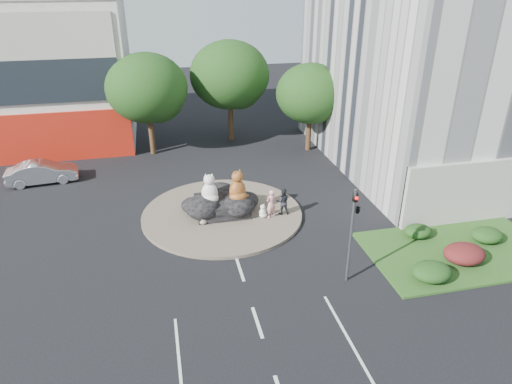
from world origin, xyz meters
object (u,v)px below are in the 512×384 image
cat_white (209,188)px  pedestrian_dark (283,202)px  kitten_white (263,210)px  litter_bin (427,270)px  parked_car (42,172)px  kitten_calico (203,217)px  cat_tabby (237,185)px  pedestrian_pink (271,204)px

cat_white → pedestrian_dark: bearing=-1.9°
kitten_white → litter_bin: (6.59, -7.62, -0.12)m
parked_car → litter_bin: size_ratio=6.01×
kitten_calico → litter_bin: kitten_calico is taller
kitten_white → litter_bin: size_ratio=1.10×
cat_tabby → kitten_white: 2.19m
pedestrian_pink → kitten_calico: bearing=-25.6°
cat_white → kitten_calico: 1.80m
cat_tabby → kitten_white: size_ratio=2.32×
cat_white → litter_bin: cat_white is taller
kitten_calico → parked_car: size_ratio=0.19×
cat_white → cat_tabby: (1.70, -0.15, 0.07)m
parked_car → pedestrian_pink: bearing=-127.4°
litter_bin → pedestrian_pink: bearing=129.2°
kitten_calico → parked_car: 13.80m
kitten_white → parked_car: size_ratio=0.18×
cat_tabby → kitten_calico: (-2.28, -0.80, -1.48)m
kitten_white → kitten_calico: bearing=149.0°
kitten_calico → litter_bin: 12.78m
cat_white → kitten_white: bearing=-8.3°
cat_white → pedestrian_dark: (4.40, -0.80, -1.01)m
kitten_calico → pedestrian_pink: pedestrian_pink is taller
parked_car → cat_tabby: bearing=-128.1°
litter_bin → parked_car: bearing=141.7°
kitten_white → litter_bin: 10.08m
cat_white → pedestrian_dark: 4.59m
cat_tabby → pedestrian_pink: (1.88, -0.93, -1.01)m
cat_white → pedestrian_pink: size_ratio=1.04×
pedestrian_pink → parked_car: 17.27m
cat_tabby → pedestrian_dark: cat_tabby is taller
cat_tabby → parked_car: (-12.85, 8.07, -1.33)m
pedestrian_pink → kitten_white: bearing=-40.6°
pedestrian_pink → litter_bin: (6.11, -7.48, -0.60)m
kitten_calico → kitten_white: 3.68m
cat_white → pedestrian_pink: bearing=-8.3°
kitten_white → pedestrian_dark: 1.37m
kitten_calico → pedestrian_dark: pedestrian_dark is taller
parked_car → kitten_white: bearing=-127.9°
cat_tabby → pedestrian_pink: bearing=-55.3°
cat_white → kitten_white: cat_white is taller
cat_white → parked_car: size_ratio=0.40×
pedestrian_pink → litter_bin: 9.67m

